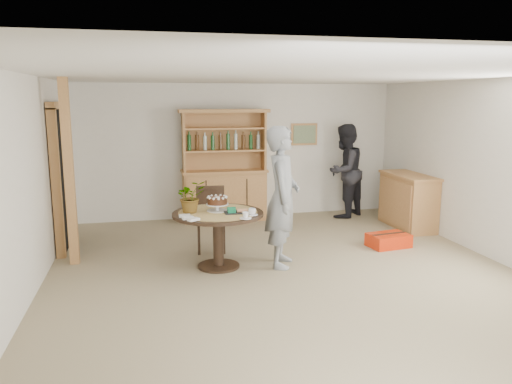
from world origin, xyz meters
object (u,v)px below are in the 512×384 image
(red_suitcase, at_px, (388,240))
(adult_person, at_px, (344,171))
(hutch, at_px, (224,183))
(dining_chair, at_px, (211,214))
(teen_boy, at_px, (282,197))
(dining_table, at_px, (218,223))
(sideboard, at_px, (408,201))

(red_suitcase, bearing_deg, adult_person, 79.14)
(hutch, relative_size, dining_chair, 2.16)
(dining_chair, bearing_deg, red_suitcase, -4.00)
(teen_boy, bearing_deg, red_suitcase, -55.68)
(dining_table, relative_size, adult_person, 0.68)
(sideboard, xyz_separation_m, dining_chair, (-3.53, -0.55, 0.06))
(hutch, distance_m, teen_boy, 2.76)
(dining_table, relative_size, dining_chair, 1.27)
(hutch, xyz_separation_m, dining_table, (-0.50, -2.62, -0.08))
(hutch, bearing_deg, dining_chair, -105.28)
(teen_boy, height_order, red_suitcase, teen_boy)
(adult_person, relative_size, red_suitcase, 2.70)
(sideboard, distance_m, teen_boy, 3.10)
(sideboard, bearing_deg, hutch, 157.79)
(red_suitcase, bearing_deg, teen_boy, -174.03)
(dining_table, bearing_deg, red_suitcase, 7.80)
(sideboard, relative_size, red_suitcase, 1.93)
(dining_chair, xyz_separation_m, adult_person, (2.74, 1.55, 0.35))
(hutch, distance_m, adult_person, 2.27)
(sideboard, distance_m, adult_person, 1.34)
(hutch, height_order, dining_chair, hutch)
(dining_table, bearing_deg, adult_person, 40.87)
(hutch, xyz_separation_m, teen_boy, (0.35, -2.72, 0.25))
(hutch, distance_m, sideboard, 3.29)
(adult_person, bearing_deg, dining_table, 4.10)
(dining_chair, xyz_separation_m, red_suitcase, (2.66, -0.46, -0.43))
(dining_chair, bearing_deg, teen_boy, -41.91)
(teen_boy, relative_size, red_suitcase, 2.88)
(dining_table, xyz_separation_m, teen_boy, (0.85, -0.10, 0.33))
(dining_table, bearing_deg, teen_boy, -6.71)
(sideboard, height_order, teen_boy, teen_boy)
(adult_person, height_order, red_suitcase, adult_person)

